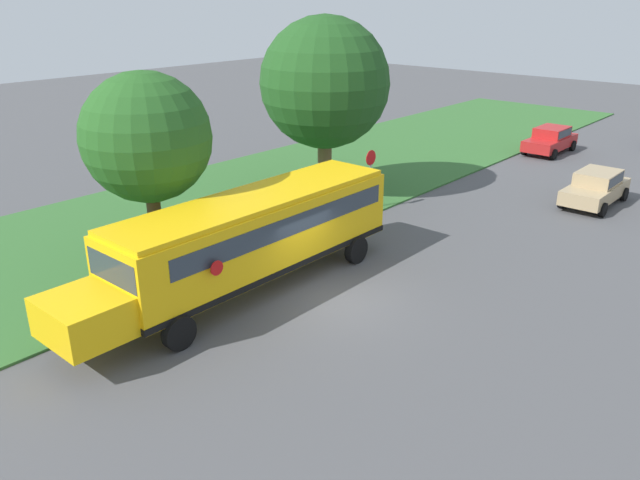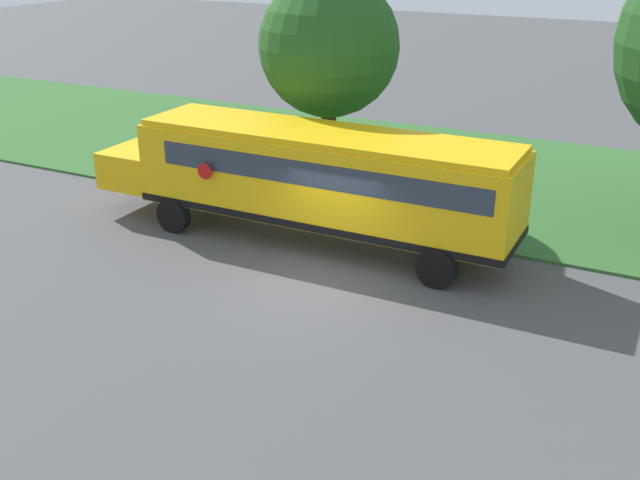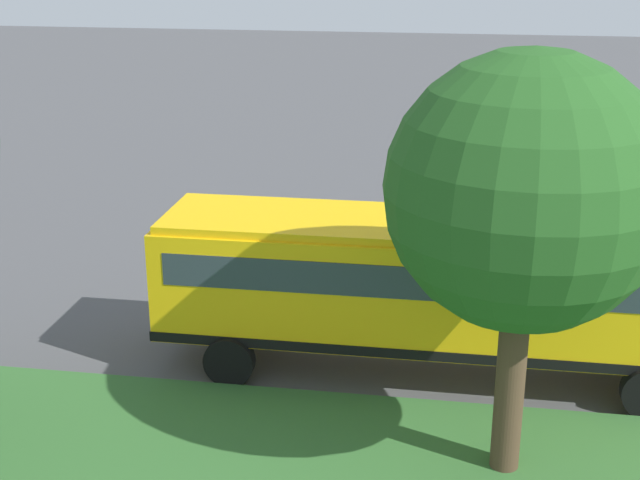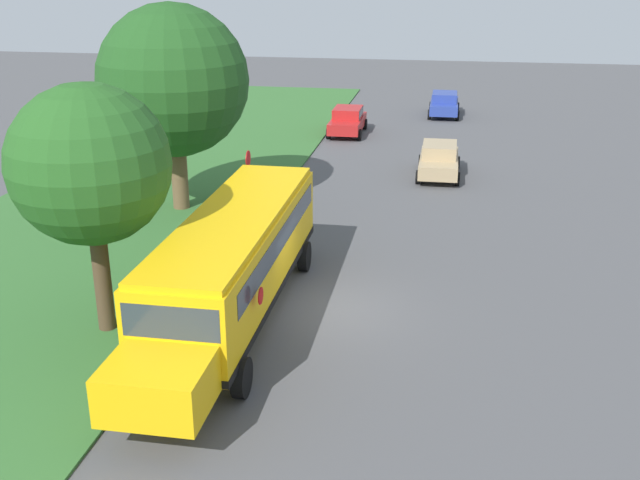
# 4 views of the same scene
# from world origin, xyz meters

# --- Properties ---
(ground_plane) EXTENTS (120.00, 120.00, 0.00)m
(ground_plane) POSITION_xyz_m (0.00, 0.00, 0.00)
(ground_plane) COLOR #4C4C4F
(grass_verge) EXTENTS (12.00, 80.00, 0.08)m
(grass_verge) POSITION_xyz_m (-10.00, 0.00, 0.04)
(grass_verge) COLOR #33662D
(grass_verge) RESTS_ON ground
(school_bus) EXTENTS (2.84, 12.42, 3.16)m
(school_bus) POSITION_xyz_m (-2.60, -1.20, 1.92)
(school_bus) COLOR yellow
(school_bus) RESTS_ON ground
(car_tan_nearest) EXTENTS (2.02, 4.40, 1.56)m
(car_tan_nearest) POSITION_xyz_m (2.80, 15.40, 0.88)
(car_tan_nearest) COLOR tan
(car_tan_nearest) RESTS_ON ground
(car_red_middle) EXTENTS (2.02, 4.40, 1.56)m
(car_red_middle) POSITION_xyz_m (-2.80, 23.88, 0.88)
(car_red_middle) COLOR #B21E1E
(car_red_middle) RESTS_ON ground
(oak_tree_beside_bus) EXTENTS (4.26, 4.26, 6.94)m
(oak_tree_beside_bus) POSITION_xyz_m (-6.09, -2.45, 4.79)
(oak_tree_beside_bus) COLOR #4C3826
(oak_tree_beside_bus) RESTS_ON ground
(oak_tree_roadside_mid) EXTENTS (6.00, 6.00, 8.33)m
(oak_tree_roadside_mid) POSITION_xyz_m (-7.78, 8.47, 5.26)
(oak_tree_roadside_mid) COLOR brown
(oak_tree_roadside_mid) RESTS_ON ground
(stop_sign) EXTENTS (0.08, 0.68, 2.74)m
(stop_sign) POSITION_xyz_m (-4.60, 7.89, 1.74)
(stop_sign) COLOR gray
(stop_sign) RESTS_ON ground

